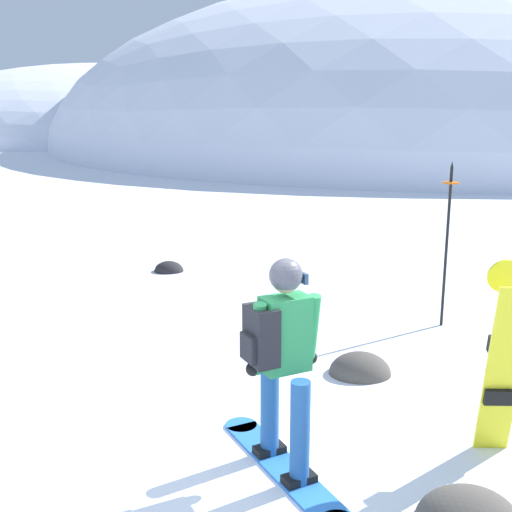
{
  "coord_description": "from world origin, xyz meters",
  "views": [
    {
      "loc": [
        0.37,
        -4.37,
        2.89
      ],
      "look_at": [
        0.19,
        3.38,
        1.0
      ],
      "focal_mm": 47.24,
      "sensor_mm": 36.0,
      "label": 1
    }
  ],
  "objects_px": {
    "rock_mid": "(169,271)",
    "snowboarder_main": "(281,361)",
    "rock_dark": "(360,374)",
    "spare_snowboard": "(503,361)",
    "piste_marker_near": "(447,234)"
  },
  "relations": [
    {
      "from": "spare_snowboard",
      "to": "rock_mid",
      "type": "bearing_deg",
      "value": 121.6
    },
    {
      "from": "piste_marker_near",
      "to": "snowboarder_main",
      "type": "bearing_deg",
      "value": -121.33
    },
    {
      "from": "rock_mid",
      "to": "snowboarder_main",
      "type": "bearing_deg",
      "value": -73.54
    },
    {
      "from": "piste_marker_near",
      "to": "spare_snowboard",
      "type": "bearing_deg",
      "value": -96.05
    },
    {
      "from": "snowboarder_main",
      "to": "spare_snowboard",
      "type": "relative_size",
      "value": 1.05
    },
    {
      "from": "snowboarder_main",
      "to": "rock_dark",
      "type": "relative_size",
      "value": 2.62
    },
    {
      "from": "spare_snowboard",
      "to": "piste_marker_near",
      "type": "distance_m",
      "value": 3.21
    },
    {
      "from": "rock_dark",
      "to": "snowboarder_main",
      "type": "bearing_deg",
      "value": -114.55
    },
    {
      "from": "snowboarder_main",
      "to": "rock_mid",
      "type": "xyz_separation_m",
      "value": [
        -1.78,
        6.01,
        -0.92
      ]
    },
    {
      "from": "rock_dark",
      "to": "piste_marker_near",
      "type": "bearing_deg",
      "value": 51.54
    },
    {
      "from": "snowboarder_main",
      "to": "spare_snowboard",
      "type": "height_order",
      "value": "snowboarder_main"
    },
    {
      "from": "rock_mid",
      "to": "spare_snowboard",
      "type": "bearing_deg",
      "value": -58.4
    },
    {
      "from": "snowboarder_main",
      "to": "rock_dark",
      "type": "xyz_separation_m",
      "value": [
        0.86,
        1.89,
        -0.92
      ]
    },
    {
      "from": "piste_marker_near",
      "to": "rock_dark",
      "type": "relative_size",
      "value": 3.18
    },
    {
      "from": "snowboarder_main",
      "to": "spare_snowboard",
      "type": "xyz_separation_m",
      "value": [
        1.76,
        0.27,
        -0.09
      ]
    }
  ]
}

